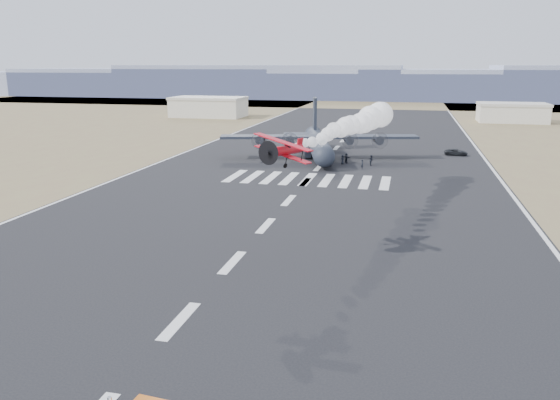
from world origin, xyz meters
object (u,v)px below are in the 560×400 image
(hangar_right, at_px, (512,112))
(crew_g, at_px, (362,164))
(hangar_left, at_px, (209,107))
(crew_e, at_px, (343,160))
(crew_d, at_px, (346,158))
(aerobatic_biplane, at_px, (284,150))
(crew_h, at_px, (371,160))
(crew_f, at_px, (346,158))
(transport_aircraft, at_px, (318,143))
(crew_a, at_px, (323,162))
(crew_b, at_px, (262,158))
(crew_c, at_px, (331,162))
(support_vehicle, at_px, (456,152))

(hangar_right, relative_size, crew_g, 12.16)
(crew_g, bearing_deg, hangar_left, 22.26)
(crew_e, bearing_deg, crew_d, 173.85)
(hangar_left, xyz_separation_m, aerobatic_biplane, (56.21, -130.19, 6.71))
(hangar_left, height_order, crew_h, hangar_left)
(crew_h, bearing_deg, crew_f, 55.06)
(crew_f, bearing_deg, crew_d, 136.74)
(transport_aircraft, distance_m, crew_d, 8.65)
(aerobatic_biplane, xyz_separation_m, crew_a, (-3.44, 46.12, -9.17))
(hangar_right, distance_m, crew_e, 95.30)
(crew_b, relative_size, crew_e, 0.94)
(crew_f, bearing_deg, hangar_left, -15.05)
(crew_a, relative_size, crew_h, 1.01)
(transport_aircraft, bearing_deg, crew_a, -89.08)
(crew_f, bearing_deg, crew_h, -162.45)
(crew_d, bearing_deg, crew_h, -98.51)
(aerobatic_biplane, bearing_deg, crew_g, 96.70)
(transport_aircraft, bearing_deg, crew_b, -150.90)
(crew_b, bearing_deg, crew_d, 117.89)
(transport_aircraft, bearing_deg, aerobatic_biplane, -97.41)
(hangar_left, relative_size, crew_g, 14.54)
(crew_h, bearing_deg, crew_e, 75.82)
(aerobatic_biplane, relative_size, crew_d, 3.23)
(crew_b, bearing_deg, crew_c, 101.94)
(crew_g, bearing_deg, hangar_right, -36.21)
(hangar_left, distance_m, crew_a, 99.28)
(aerobatic_biplane, height_order, transport_aircraft, aerobatic_biplane)
(crew_c, distance_m, crew_g, 5.62)
(crew_f, bearing_deg, hangar_right, -77.20)
(support_vehicle, relative_size, crew_c, 2.39)
(crew_a, xyz_separation_m, crew_b, (-11.79, 2.03, -0.15))
(crew_h, bearing_deg, crew_d, 63.48)
(crew_a, distance_m, crew_b, 11.97)
(crew_f, distance_m, crew_g, 6.75)
(hangar_left, height_order, crew_e, hangar_left)
(support_vehicle, bearing_deg, crew_d, 130.23)
(support_vehicle, relative_size, crew_d, 2.42)
(support_vehicle, distance_m, crew_b, 39.19)
(crew_b, bearing_deg, hangar_left, -135.47)
(support_vehicle, height_order, crew_f, crew_f)
(transport_aircraft, bearing_deg, hangar_right, 45.02)
(hangar_left, bearing_deg, hangar_right, 2.92)
(crew_d, xyz_separation_m, crew_e, (-0.58, -1.00, -0.08))
(transport_aircraft, height_order, crew_b, transport_aircraft)
(hangar_right, distance_m, crew_f, 93.49)
(hangar_right, relative_size, crew_d, 11.09)
(crew_d, height_order, crew_g, crew_d)
(crew_a, distance_m, crew_c, 1.44)
(aerobatic_biplane, height_order, crew_b, aerobatic_biplane)
(aerobatic_biplane, height_order, support_vehicle, aerobatic_biplane)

